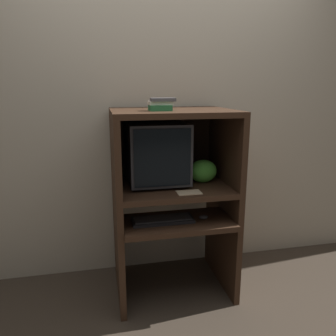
{
  "coord_description": "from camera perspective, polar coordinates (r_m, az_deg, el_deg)",
  "views": [
    {
      "loc": [
        -0.49,
        -1.83,
        1.47
      ],
      "look_at": [
        -0.03,
        0.32,
        0.92
      ],
      "focal_mm": 35.0,
      "sensor_mm": 36.0,
      "label": 1
    }
  ],
  "objects": [
    {
      "name": "ground_plane",
      "position": [
        2.4,
        2.53,
        -23.91
      ],
      "size": [
        12.0,
        12.0,
        0.0
      ],
      "primitive_type": "plane",
      "color": "#3D3328"
    },
    {
      "name": "desk_monitor_shelf",
      "position": [
        2.32,
        0.73,
        -3.94
      ],
      "size": [
        0.82,
        0.65,
        0.21
      ],
      "color": "#382316",
      "rests_on": "desk_base"
    },
    {
      "name": "book_stack",
      "position": [
        2.1,
        -1.26,
        11.0
      ],
      "size": [
        0.16,
        0.12,
        0.08
      ],
      "color": "#236638",
      "rests_on": "hutch_upper"
    },
    {
      "name": "hutch_upper",
      "position": [
        2.26,
        0.6,
        5.84
      ],
      "size": [
        0.82,
        0.65,
        0.52
      ],
      "color": "#382316",
      "rests_on": "desk_monitor_shelf"
    },
    {
      "name": "paper_card",
      "position": [
        2.11,
        3.69,
        -4.27
      ],
      "size": [
        0.16,
        0.1,
        0.0
      ],
      "color": "#CCB28C",
      "rests_on": "desk_monitor_shelf"
    },
    {
      "name": "keyboard",
      "position": [
        2.2,
        -0.93,
        -9.0
      ],
      "size": [
        0.41,
        0.15,
        0.03
      ],
      "color": "black",
      "rests_on": "desk_base"
    },
    {
      "name": "mouse",
      "position": [
        2.25,
        6.19,
        -8.47
      ],
      "size": [
        0.06,
        0.04,
        0.03
      ],
      "color": "#28282B",
      "rests_on": "desk_base"
    },
    {
      "name": "desk_base",
      "position": [
        2.44,
        0.91,
        -12.99
      ],
      "size": [
        0.82,
        0.68,
        0.6
      ],
      "color": "#382316",
      "rests_on": "ground_plane"
    },
    {
      "name": "crt_monitor",
      "position": [
        2.28,
        -1.97,
        2.79
      ],
      "size": [
        0.4,
        0.44,
        0.43
      ],
      "color": "#333338",
      "rests_on": "desk_monitor_shelf"
    },
    {
      "name": "wall_back",
      "position": [
        2.59,
        -1.13,
        10.12
      ],
      "size": [
        6.0,
        0.06,
        2.6
      ],
      "color": "#B2A893",
      "rests_on": "ground_plane"
    },
    {
      "name": "snack_bag",
      "position": [
        2.33,
        6.11,
        -0.53
      ],
      "size": [
        0.2,
        0.15,
        0.16
      ],
      "color": "green",
      "rests_on": "desk_monitor_shelf"
    }
  ]
}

